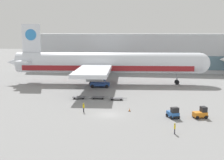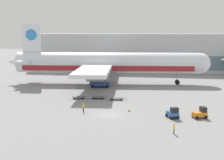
{
  "view_description": "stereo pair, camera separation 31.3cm",
  "coord_description": "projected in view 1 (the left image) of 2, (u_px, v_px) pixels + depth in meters",
  "views": [
    {
      "loc": [
        9.03,
        -53.89,
        14.87
      ],
      "look_at": [
        -1.79,
        14.97,
        4.0
      ],
      "focal_mm": 50.0,
      "sensor_mm": 36.0,
      "label": 1
    },
    {
      "loc": [
        9.34,
        -53.84,
        14.87
      ],
      "look_at": [
        -1.79,
        14.97,
        4.0
      ],
      "focal_mm": 50.0,
      "sensor_mm": 36.0,
      "label": 2
    }
  ],
  "objects": [
    {
      "name": "ground_crew_near",
      "position": [
        175.0,
        128.0,
        45.53
      ],
      "size": [
        0.23,
        0.57,
        1.66
      ],
      "rotation": [
        0.0,
        0.0,
        4.67
      ],
      "color": "black",
      "rests_on": "ground_plane"
    },
    {
      "name": "terminal_building",
      "position": [
        145.0,
        52.0,
        121.39
      ],
      "size": [
        90.0,
        18.2,
        14.0
      ],
      "color": "#B2B7BC",
      "rests_on": "ground_plane"
    },
    {
      "name": "baggage_tug_mid",
      "position": [
        173.0,
        113.0,
        53.96
      ],
      "size": [
        2.44,
        2.81,
        2.0
      ],
      "rotation": [
        0.0,
        0.0,
        -1.12
      ],
      "color": "#2D66B7",
      "rests_on": "ground_plane"
    },
    {
      "name": "traffic_cone_near",
      "position": [
        129.0,
        110.0,
        58.62
      ],
      "size": [
        0.4,
        0.4,
        0.63
      ],
      "color": "black",
      "rests_on": "ground_plane"
    },
    {
      "name": "baggage_dolly_lead",
      "position": [
        79.0,
        97.0,
        69.54
      ],
      "size": [
        3.77,
        1.84,
        0.48
      ],
      "rotation": [
        0.0,
        0.0,
        0.12
      ],
      "color": "#56565B",
      "rests_on": "ground_plane"
    },
    {
      "name": "baggage_dolly_second",
      "position": [
        98.0,
        97.0,
        69.53
      ],
      "size": [
        3.77,
        1.84,
        0.48
      ],
      "rotation": [
        0.0,
        0.0,
        0.12
      ],
      "color": "#56565B",
      "rests_on": "ground_plane"
    },
    {
      "name": "ground_crew_far",
      "position": [
        84.0,
        107.0,
        57.78
      ],
      "size": [
        0.38,
        0.49,
        1.78
      ],
      "rotation": [
        0.0,
        0.0,
        5.3
      ],
      "color": "black",
      "rests_on": "ground_plane"
    },
    {
      "name": "scissor_lift_loader",
      "position": [
        100.0,
        80.0,
        84.01
      ],
      "size": [
        5.48,
        3.84,
        4.98
      ],
      "rotation": [
        0.0,
        0.0,
        0.1
      ],
      "color": "#284C99",
      "rests_on": "ground_plane"
    },
    {
      "name": "baggage_dolly_third",
      "position": [
        117.0,
        98.0,
        68.42
      ],
      "size": [
        3.77,
        1.84,
        0.48
      ],
      "rotation": [
        0.0,
        0.0,
        0.12
      ],
      "color": "#56565B",
      "rests_on": "ground_plane"
    },
    {
      "name": "ground_plane",
      "position": [
        109.0,
        115.0,
        56.28
      ],
      "size": [
        400.0,
        400.0,
        0.0
      ],
      "primitive_type": "plane",
      "color": "gray"
    },
    {
      "name": "airplane_main",
      "position": [
        105.0,
        64.0,
        88.81
      ],
      "size": [
        58.02,
        48.57,
        17.0
      ],
      "rotation": [
        0.0,
        0.0,
        0.1
      ],
      "color": "silver",
      "rests_on": "ground_plane"
    },
    {
      "name": "baggage_tug_foreground",
      "position": [
        201.0,
        113.0,
        53.97
      ],
      "size": [
        2.76,
        2.28,
        2.0
      ],
      "rotation": [
        0.0,
        0.0,
        0.34
      ],
      "color": "orange",
      "rests_on": "ground_plane"
    }
  ]
}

